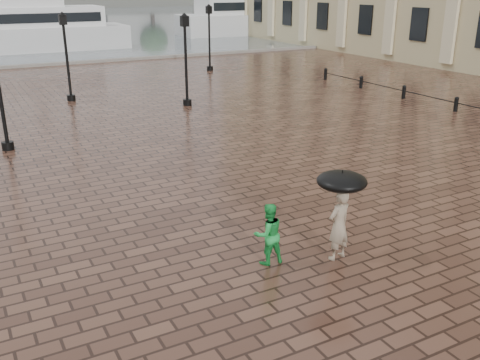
# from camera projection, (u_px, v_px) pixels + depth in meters

# --- Properties ---
(ground) EXTENTS (300.00, 300.00, 0.00)m
(ground) POSITION_uv_depth(u_px,v_px,m) (287.00, 214.00, 14.53)
(ground) COLOR #3C241B
(ground) RESTS_ON ground
(quay_edge) EXTENTS (80.00, 0.60, 0.30)m
(quay_edge) POSITION_uv_depth(u_px,v_px,m) (59.00, 65.00, 40.97)
(quay_edge) COLOR slate
(quay_edge) RESTS_ON ground
(bollard_row) EXTENTS (0.22, 21.22, 0.73)m
(bollard_row) POSITION_uv_depth(u_px,v_px,m) (456.00, 103.00, 25.99)
(bollard_row) COLOR black
(bollard_row) RESTS_ON ground
(street_lamps) EXTENTS (21.44, 14.44, 4.40)m
(street_lamps) POSITION_uv_depth(u_px,v_px,m) (76.00, 57.00, 27.56)
(street_lamps) COLOR black
(street_lamps) RESTS_ON ground
(adult_pedestrian) EXTENTS (0.66, 0.50, 1.65)m
(adult_pedestrian) POSITION_uv_depth(u_px,v_px,m) (339.00, 225.00, 11.90)
(adult_pedestrian) COLOR gray
(adult_pedestrian) RESTS_ON ground
(child_pedestrian) EXTENTS (0.72, 0.58, 1.42)m
(child_pedestrian) POSITION_uv_depth(u_px,v_px,m) (268.00, 234.00, 11.75)
(child_pedestrian) COLOR green
(child_pedestrian) RESTS_ON ground
(ferry_near) EXTENTS (22.10, 5.32, 7.25)m
(ferry_near) POSITION_uv_depth(u_px,v_px,m) (1.00, 27.00, 47.70)
(ferry_near) COLOR silver
(ferry_near) RESTS_ON ground
(ferry_far) EXTENTS (25.14, 7.58, 8.13)m
(ferry_far) POSITION_uv_depth(u_px,v_px,m) (277.00, 13.00, 66.34)
(ferry_far) COLOR silver
(ferry_far) RESTS_ON ground
(umbrella) EXTENTS (1.10, 1.10, 1.13)m
(umbrella) POSITION_uv_depth(u_px,v_px,m) (342.00, 181.00, 11.54)
(umbrella) COLOR black
(umbrella) RESTS_ON ground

